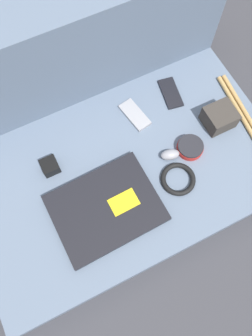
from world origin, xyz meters
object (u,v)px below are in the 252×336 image
Objects in this scene: computer_mouse at (170,155)px; charger_brick at (50,166)px; phone_silver at (135,115)px; camera_pouch at (219,117)px; speaker_puck at (190,147)px; laptop at (106,208)px; phone_black at (171,93)px.

charger_brick is at bearing 175.60° from computer_mouse.
charger_brick reaches higher than phone_silver.
computer_mouse is at bearing -20.33° from charger_brick.
speaker_puck is at bearing -161.50° from camera_pouch.
laptop is 0.35m from speaker_puck.
phone_silver reaches higher than phone_black.
laptop is at bearing -134.28° from phone_black.
laptop is at bearing -167.29° from camera_pouch.
laptop is at bearing -63.21° from charger_brick.
camera_pouch is (0.49, 0.11, 0.02)m from laptop.
laptop and speaker_puck have the same top height.
charger_brick is (-0.60, 0.10, -0.01)m from camera_pouch.
camera_pouch reaches higher than phone_silver.
camera_pouch reaches higher than charger_brick.
charger_brick is at bearing 179.00° from phone_silver.
speaker_puck is 0.23m from phone_silver.
computer_mouse is at bearing -89.92° from phone_silver.
charger_brick is at bearing 162.12° from speaker_puck.
phone_silver is 0.16m from phone_black.
charger_brick is (-0.34, -0.05, 0.01)m from phone_silver.
phone_black is at bearing 34.19° from laptop.
computer_mouse reaches higher than speaker_puck.
phone_silver is at bearing 8.96° from charger_brick.
camera_pouch is at bearing 18.50° from speaker_puck.
phone_silver is at bearing -161.58° from phone_black.
laptop is 0.24m from charger_brick.
phone_black is (0.40, 0.29, -0.01)m from laptop.
camera_pouch is (0.09, -0.18, 0.03)m from phone_black.
camera_pouch is 1.77× the size of charger_brick.
camera_pouch reaches higher than computer_mouse.
phone_silver is 1.33× the size of camera_pouch.
phone_black is (0.16, 0.02, -0.00)m from phone_silver.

